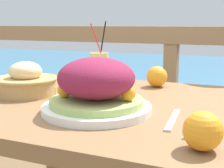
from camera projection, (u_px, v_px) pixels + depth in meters
name	position (u px, v px, depth m)	size (l,w,h in m)	color
patio_table	(117.00, 137.00, 0.98)	(1.03, 0.77, 0.77)	olive
railing_fence	(171.00, 72.00, 1.67)	(2.80, 0.08, 0.99)	#937551
sea_backdrop	(211.00, 87.00, 4.04)	(12.00, 4.00, 0.40)	teal
salad_plate	(96.00, 89.00, 0.84)	(0.30, 0.30, 0.15)	white
drink_glass	(99.00, 70.00, 1.18)	(0.07, 0.08, 0.25)	#DBCC7F
bread_basket	(26.00, 82.00, 1.05)	(0.21, 0.21, 0.11)	tan
fork	(173.00, 119.00, 0.78)	(0.03, 0.18, 0.00)	silver
knife	(194.00, 126.00, 0.73)	(0.02, 0.18, 0.00)	silver
orange_near_basket	(203.00, 131.00, 0.59)	(0.08, 0.08, 0.08)	orange
orange_near_glass	(157.00, 77.00, 1.18)	(0.08, 0.08, 0.08)	orange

